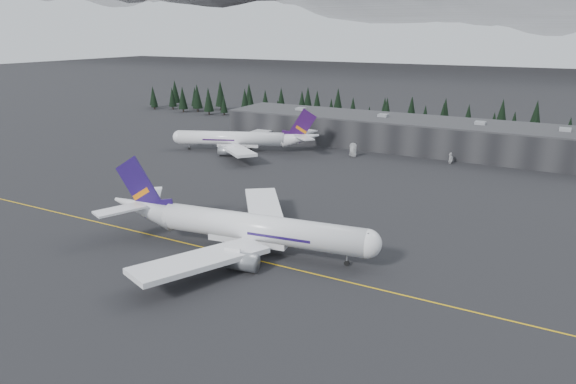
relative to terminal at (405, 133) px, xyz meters
The scene contains 9 objects.
ground 125.16m from the terminal, 90.00° to the right, with size 1400.00×1400.00×0.00m, color black.
taxiline 127.16m from the terminal, 90.00° to the right, with size 400.00×0.40×0.02m, color gold.
terminal is the anchor object (origin of this frame).
treeline 37.02m from the terminal, 90.00° to the left, with size 360.00×20.00×15.00m, color black.
mountain_ridge 875.02m from the terminal, 90.00° to the left, with size 4400.00×900.00×420.00m, color white, non-canonical shape.
jet_main 123.58m from the terminal, 91.40° to the right, with size 66.97×61.45×19.75m.
jet_parked 68.52m from the terminal, 145.71° to the right, with size 59.75×53.24×18.25m.
gse_vehicle_a 29.88m from the terminal, 116.35° to the right, with size 2.60×5.64×1.57m, color white.
gse_vehicle_b 30.81m from the terminal, 38.98° to the right, with size 1.75×4.34×1.48m, color silver.
Camera 1 is at (59.05, -89.14, 48.15)m, focal length 32.00 mm.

